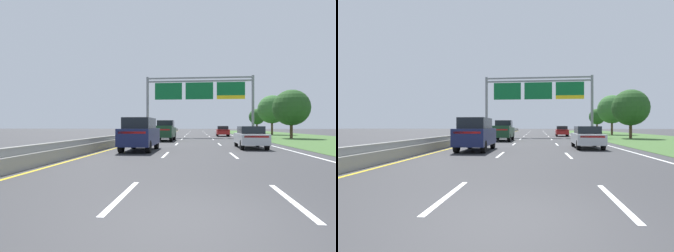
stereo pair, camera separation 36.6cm
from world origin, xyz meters
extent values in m
plane|color=#333335|center=(0.00, 35.00, 0.00)|extent=(220.00, 220.00, 0.00)
cube|color=white|center=(-1.85, 1.50, 0.00)|extent=(0.14, 3.00, 0.01)
cube|color=white|center=(-1.85, 10.50, 0.00)|extent=(0.14, 3.00, 0.01)
cube|color=white|center=(-1.85, 19.50, 0.00)|extent=(0.14, 3.00, 0.01)
cube|color=white|center=(-1.85, 28.50, 0.00)|extent=(0.14, 3.00, 0.01)
cube|color=white|center=(-1.85, 37.50, 0.00)|extent=(0.14, 3.00, 0.01)
cube|color=white|center=(-1.85, 46.50, 0.00)|extent=(0.14, 3.00, 0.01)
cube|color=white|center=(-1.85, 55.50, 0.00)|extent=(0.14, 3.00, 0.01)
cube|color=white|center=(-1.85, 64.50, 0.00)|extent=(0.14, 3.00, 0.01)
cube|color=white|center=(-1.85, 73.50, 0.00)|extent=(0.14, 3.00, 0.01)
cube|color=white|center=(-1.85, 82.50, 0.00)|extent=(0.14, 3.00, 0.01)
cube|color=white|center=(1.85, 1.50, 0.00)|extent=(0.14, 3.00, 0.01)
cube|color=white|center=(1.85, 10.50, 0.00)|extent=(0.14, 3.00, 0.01)
cube|color=white|center=(1.85, 19.50, 0.00)|extent=(0.14, 3.00, 0.01)
cube|color=white|center=(1.85, 28.50, 0.00)|extent=(0.14, 3.00, 0.01)
cube|color=white|center=(1.85, 37.50, 0.00)|extent=(0.14, 3.00, 0.01)
cube|color=white|center=(1.85, 46.50, 0.00)|extent=(0.14, 3.00, 0.01)
cube|color=white|center=(1.85, 55.50, 0.00)|extent=(0.14, 3.00, 0.01)
cube|color=white|center=(1.85, 64.50, 0.00)|extent=(0.14, 3.00, 0.01)
cube|color=white|center=(1.85, 73.50, 0.00)|extent=(0.14, 3.00, 0.01)
cube|color=white|center=(1.85, 82.50, 0.00)|extent=(0.14, 3.00, 0.01)
cube|color=white|center=(5.90, 35.00, 0.00)|extent=(0.16, 106.00, 0.01)
cube|color=gold|center=(-5.90, 35.00, 0.00)|extent=(0.16, 106.00, 0.01)
cube|color=#3D602D|center=(13.95, 35.00, 0.01)|extent=(14.00, 110.00, 0.02)
cube|color=gray|center=(-6.60, 35.00, 0.28)|extent=(0.60, 110.00, 0.55)
cube|color=gray|center=(-6.60, 35.00, 0.70)|extent=(0.25, 110.00, 0.30)
cylinder|color=gray|center=(-7.05, 34.25, 4.28)|extent=(0.36, 0.36, 8.57)
cylinder|color=gray|center=(7.65, 34.25, 4.28)|extent=(0.36, 0.36, 8.57)
cube|color=gray|center=(0.30, 34.25, 8.34)|extent=(14.70, 0.24, 0.20)
cube|color=gray|center=(0.30, 34.25, 7.89)|extent=(14.70, 0.24, 0.20)
cube|color=#0C602D|center=(-4.03, 34.07, 6.49)|extent=(3.83, 0.12, 2.36)
cube|color=#0C602D|center=(0.30, 34.07, 6.49)|extent=(3.83, 0.12, 2.36)
cube|color=#0C602D|center=(4.63, 34.07, 6.74)|extent=(3.83, 0.12, 1.86)
cube|color=yellow|center=(4.63, 34.07, 5.56)|extent=(3.83, 0.12, 0.50)
cube|color=#193D23|center=(-3.50, 24.79, 0.92)|extent=(2.06, 5.42, 1.00)
cube|color=black|center=(-3.49, 25.64, 1.81)|extent=(1.74, 1.92, 0.78)
cube|color=#B21414|center=(-3.53, 22.13, 1.22)|extent=(1.68, 0.10, 0.12)
cube|color=#193D23|center=(-3.52, 23.06, 1.52)|extent=(2.02, 1.97, 0.20)
cylinder|color=black|center=(-4.32, 26.63, 0.42)|extent=(0.31, 0.84, 0.84)
cylinder|color=black|center=(-2.63, 26.61, 0.42)|extent=(0.31, 0.84, 0.84)
cylinder|color=black|center=(-4.37, 22.96, 0.42)|extent=(0.31, 0.84, 0.84)
cylinder|color=black|center=(-2.67, 22.94, 0.42)|extent=(0.31, 0.84, 0.84)
cube|color=#B2B5BA|center=(3.70, 15.55, 0.69)|extent=(1.89, 4.43, 0.72)
cube|color=black|center=(3.70, 15.50, 1.31)|extent=(1.60, 2.32, 0.52)
cube|color=#B21414|center=(3.67, 13.39, 0.91)|extent=(1.53, 0.10, 0.12)
cylinder|color=black|center=(2.92, 17.06, 0.33)|extent=(0.23, 0.66, 0.66)
cylinder|color=black|center=(4.52, 17.04, 0.33)|extent=(0.23, 0.66, 0.66)
cylinder|color=black|center=(2.88, 14.07, 0.33)|extent=(0.23, 0.66, 0.66)
cylinder|color=black|center=(4.48, 14.05, 0.33)|extent=(0.23, 0.66, 0.66)
cube|color=maroon|center=(3.91, 38.28, 0.69)|extent=(1.95, 4.45, 0.72)
cube|color=black|center=(3.91, 38.23, 1.31)|extent=(1.63, 2.35, 0.52)
cube|color=#B21414|center=(3.85, 36.12, 0.91)|extent=(1.53, 0.13, 0.12)
cylinder|color=black|center=(3.16, 39.80, 0.33)|extent=(0.24, 0.67, 0.66)
cylinder|color=black|center=(4.76, 39.75, 0.33)|extent=(0.24, 0.67, 0.66)
cylinder|color=black|center=(3.07, 36.81, 0.33)|extent=(0.24, 0.67, 0.66)
cylinder|color=black|center=(4.67, 36.76, 0.33)|extent=(0.24, 0.67, 0.66)
cube|color=#161E47|center=(-3.75, 12.85, 0.91)|extent=(1.92, 4.71, 1.05)
cube|color=black|center=(-3.75, 12.70, 1.77)|extent=(1.65, 3.01, 0.68)
cube|color=#B21414|center=(-3.76, 10.54, 1.22)|extent=(1.60, 0.09, 0.12)
cylinder|color=black|center=(-4.56, 14.45, 0.38)|extent=(0.26, 0.76, 0.76)
cylinder|color=black|center=(-2.92, 14.44, 0.38)|extent=(0.26, 0.76, 0.76)
cylinder|color=black|center=(-4.57, 11.26, 0.38)|extent=(0.26, 0.76, 0.76)
cylinder|color=black|center=(-2.93, 11.25, 0.38)|extent=(0.26, 0.76, 0.76)
cylinder|color=#4C3823|center=(11.85, 31.60, 1.05)|extent=(0.36, 0.36, 2.09)
sphere|color=#234C1E|center=(11.85, 31.60, 3.91)|extent=(4.55, 4.55, 4.55)
cylinder|color=#4C3823|center=(13.37, 46.17, 1.27)|extent=(0.36, 0.36, 2.54)
sphere|color=#33662D|center=(13.37, 46.17, 4.55)|extent=(5.04, 5.04, 5.04)
cylinder|color=#4C3823|center=(13.05, 56.96, 1.12)|extent=(0.36, 0.36, 2.23)
sphere|color=#234C1E|center=(13.05, 56.96, 3.60)|extent=(3.41, 3.41, 3.41)
camera|label=1|loc=(-0.18, -4.66, 1.60)|focal=29.49mm
camera|label=2|loc=(0.18, -4.62, 1.60)|focal=29.49mm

